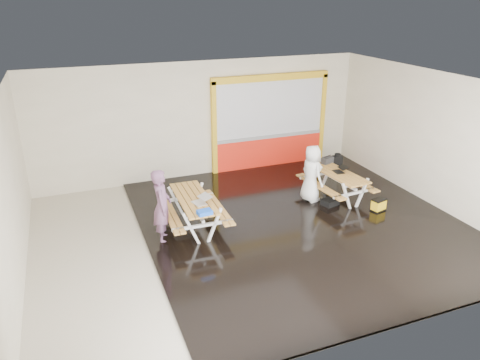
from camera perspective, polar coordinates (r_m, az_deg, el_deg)
name	(u,v)px	position (r m, az deg, el deg)	size (l,w,h in m)	color
room	(255,163)	(10.28, 1.82, 2.09)	(10.02, 8.02, 3.52)	beige
deck	(300,222)	(11.49, 7.49, -5.24)	(7.50, 7.98, 0.05)	black
kiosk	(270,124)	(14.66, 3.75, 6.99)	(3.88, 0.16, 3.00)	red
picnic_table_left	(194,205)	(10.92, -5.76, -3.13)	(1.45, 2.09, 0.83)	gold
picnic_table_right	(337,178)	(12.75, 11.93, 0.20)	(1.53, 2.10, 0.79)	gold
person_left	(162,206)	(10.43, -9.67, -3.22)	(0.63, 0.42, 1.74)	#6F4968
person_right	(312,173)	(12.36, 8.90, 0.81)	(0.76, 0.49, 1.55)	white
laptop_left	(201,201)	(10.54, -4.84, -2.58)	(0.47, 0.44, 0.17)	silver
laptop_right	(340,170)	(12.70, 12.34, 1.20)	(0.38, 0.34, 0.15)	black
blue_pouch	(205,212)	(10.02, -4.42, -4.02)	(0.31, 0.22, 0.09)	blue
toolbox	(327,160)	(13.28, 10.79, 2.44)	(0.42, 0.31, 0.22)	black
backpack	(337,161)	(13.69, 11.97, 2.26)	(0.30, 0.22, 0.47)	black
dark_case	(330,202)	(12.45, 11.13, -2.69)	(0.43, 0.32, 0.16)	black
fluke_bag	(379,205)	(12.40, 16.85, -2.99)	(0.42, 0.33, 0.32)	black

